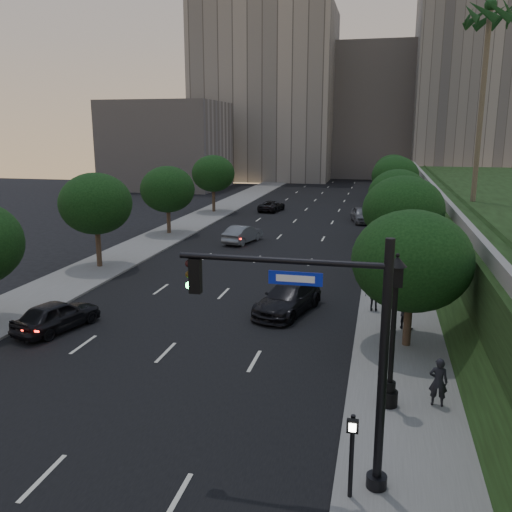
% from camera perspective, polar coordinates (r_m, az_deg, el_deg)
% --- Properties ---
extents(ground, '(160.00, 160.00, 0.00)m').
position_cam_1_polar(ground, '(20.39, -15.01, -15.27)').
color(ground, black).
rests_on(ground, ground).
extents(road_surface, '(16.00, 140.00, 0.02)m').
position_cam_1_polar(road_surface, '(47.51, 2.02, 1.56)').
color(road_surface, black).
rests_on(road_surface, ground).
extents(sidewalk_right, '(4.50, 140.00, 0.15)m').
position_cam_1_polar(sidewalk_right, '(46.68, 14.46, 1.02)').
color(sidewalk_right, slate).
rests_on(sidewalk_right, ground).
extents(sidewalk_left, '(4.50, 140.00, 0.15)m').
position_cam_1_polar(sidewalk_left, '(50.42, -9.50, 2.14)').
color(sidewalk_left, slate).
rests_on(sidewalk_left, ground).
extents(parapet_wall, '(0.35, 90.00, 0.70)m').
position_cam_1_polar(parapet_wall, '(44.24, 19.06, 5.69)').
color(parapet_wall, slate).
rests_on(parapet_wall, embankment).
extents(office_block_left, '(26.00, 20.00, 32.00)m').
position_cam_1_polar(office_block_left, '(110.27, 1.09, 16.51)').
color(office_block_left, gray).
rests_on(office_block_left, ground).
extents(office_block_mid, '(22.00, 18.00, 26.00)m').
position_cam_1_polar(office_block_mid, '(117.77, 12.03, 14.56)').
color(office_block_mid, '#A19A94').
rests_on(office_block_mid, ground).
extents(office_block_right, '(20.00, 22.00, 36.00)m').
position_cam_1_polar(office_block_right, '(113.02, 21.63, 16.56)').
color(office_block_right, gray).
rests_on(office_block_right, ground).
extents(office_block_filler, '(18.00, 16.00, 14.00)m').
position_cam_1_polar(office_block_filler, '(92.54, -9.29, 11.41)').
color(office_block_filler, '#A19A94').
rests_on(office_block_filler, ground).
extents(tree_right_a, '(5.20, 5.20, 6.24)m').
position_cam_1_polar(tree_right_a, '(24.37, 16.07, -0.49)').
color(tree_right_a, '#38281C').
rests_on(tree_right_a, ground).
extents(tree_right_b, '(5.20, 5.20, 6.74)m').
position_cam_1_polar(tree_right_b, '(36.07, 15.24, 4.67)').
color(tree_right_b, '#38281C').
rests_on(tree_right_b, ground).
extents(tree_right_c, '(5.20, 5.20, 6.24)m').
position_cam_1_polar(tree_right_c, '(49.02, 14.72, 6.25)').
color(tree_right_c, '#38281C').
rests_on(tree_right_c, ground).
extents(tree_right_d, '(5.20, 5.20, 6.74)m').
position_cam_1_polar(tree_right_d, '(62.91, 14.45, 8.16)').
color(tree_right_d, '#38281C').
rests_on(tree_right_d, ground).
extents(tree_right_e, '(5.20, 5.20, 6.24)m').
position_cam_1_polar(tree_right_e, '(77.90, 14.22, 8.69)').
color(tree_right_e, '#38281C').
rests_on(tree_right_e, ground).
extents(tree_left_b, '(5.00, 5.00, 6.71)m').
position_cam_1_polar(tree_left_b, '(39.07, -16.53, 5.30)').
color(tree_left_b, '#38281C').
rests_on(tree_left_b, ground).
extents(tree_left_c, '(5.00, 5.00, 6.34)m').
position_cam_1_polar(tree_left_c, '(50.75, -9.30, 6.94)').
color(tree_left_c, '#38281C').
rests_on(tree_left_c, ground).
extents(tree_left_d, '(5.00, 5.00, 6.71)m').
position_cam_1_polar(tree_left_d, '(63.83, -4.53, 8.65)').
color(tree_left_d, '#38281C').
rests_on(tree_left_d, ground).
extents(palm_far, '(3.20, 3.20, 15.50)m').
position_cam_1_polar(palm_far, '(46.94, 23.37, 22.08)').
color(palm_far, '#4C4233').
rests_on(palm_far, embankment).
extents(traffic_signal_mast, '(5.68, 0.56, 7.00)m').
position_cam_1_polar(traffic_signal_mast, '(14.49, 8.84, -10.96)').
color(traffic_signal_mast, black).
rests_on(traffic_signal_mast, ground).
extents(street_lamp, '(0.64, 0.64, 5.62)m').
position_cam_1_polar(street_lamp, '(19.15, 14.18, -8.45)').
color(street_lamp, black).
rests_on(street_lamp, ground).
extents(pedestrian_signal, '(0.30, 0.33, 2.50)m').
position_cam_1_polar(pedestrian_signal, '(14.93, 10.04, -19.41)').
color(pedestrian_signal, black).
rests_on(pedestrian_signal, ground).
extents(sedan_near_left, '(2.95, 4.82, 1.53)m').
position_cam_1_polar(sedan_near_left, '(28.16, -20.23, -5.87)').
color(sedan_near_left, black).
rests_on(sedan_near_left, ground).
extents(sedan_mid_left, '(2.69, 4.91, 1.54)m').
position_cam_1_polar(sedan_mid_left, '(46.80, -1.40, 2.33)').
color(sedan_mid_left, slate).
rests_on(sedan_mid_left, ground).
extents(sedan_far_left, '(2.86, 4.92, 1.29)m').
position_cam_1_polar(sedan_far_left, '(65.13, 1.67, 5.29)').
color(sedan_far_left, black).
rests_on(sedan_far_left, ground).
extents(sedan_near_right, '(3.55, 5.77, 1.56)m').
position_cam_1_polar(sedan_near_right, '(28.99, 3.39, -4.48)').
color(sedan_near_right, black).
rests_on(sedan_near_right, ground).
extents(sedan_far_right, '(2.90, 5.15, 1.66)m').
position_cam_1_polar(sedan_far_right, '(58.13, 11.08, 4.28)').
color(sedan_far_right, slate).
rests_on(sedan_far_right, ground).
extents(pedestrian_a, '(0.68, 0.48, 1.75)m').
position_cam_1_polar(pedestrian_a, '(20.28, 18.64, -12.45)').
color(pedestrian_a, black).
rests_on(pedestrian_a, sidewalk_right).
extents(pedestrian_b, '(1.07, 0.99, 1.76)m').
position_cam_1_polar(pedestrian_b, '(27.22, 15.48, -5.59)').
color(pedestrian_b, black).
rests_on(pedestrian_b, sidewalk_right).
extents(pedestrian_c, '(1.01, 0.49, 1.66)m').
position_cam_1_polar(pedestrian_c, '(29.38, 12.37, -4.12)').
color(pedestrian_c, black).
rests_on(pedestrian_c, sidewalk_right).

